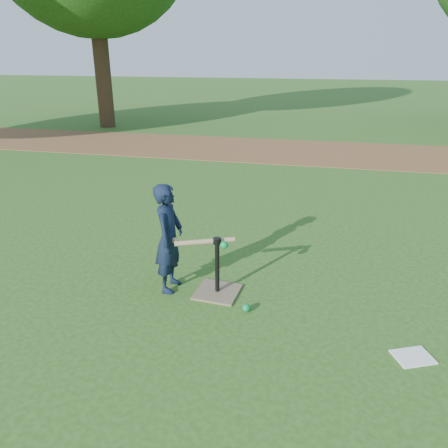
# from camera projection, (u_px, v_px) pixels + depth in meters

# --- Properties ---
(ground) EXTENTS (80.00, 80.00, 0.00)m
(ground) POSITION_uv_depth(u_px,v_px,m) (191.00, 309.00, 4.23)
(ground) COLOR #285116
(ground) RESTS_ON ground
(dirt_strip) EXTENTS (24.00, 3.00, 0.01)m
(dirt_strip) POSITION_uv_depth(u_px,v_px,m) (279.00, 150.00, 11.02)
(dirt_strip) COLOR brown
(dirt_strip) RESTS_ON ground
(child) EXTENTS (0.28, 0.42, 1.14)m
(child) POSITION_uv_depth(u_px,v_px,m) (169.00, 238.00, 4.41)
(child) COLOR black
(child) RESTS_ON ground
(wiffle_ball_ground) EXTENTS (0.08, 0.08, 0.08)m
(wiffle_ball_ground) POSITION_uv_depth(u_px,v_px,m) (246.00, 308.00, 4.17)
(wiffle_ball_ground) COLOR #0B8039
(wiffle_ball_ground) RESTS_ON ground
(clipboard) EXTENTS (0.37, 0.33, 0.01)m
(clipboard) POSITION_uv_depth(u_px,v_px,m) (413.00, 357.00, 3.56)
(clipboard) COLOR white
(clipboard) RESTS_ON ground
(batting_tee) EXTENTS (0.46, 0.46, 0.61)m
(batting_tee) POSITION_uv_depth(u_px,v_px,m) (217.00, 283.00, 4.48)
(batting_tee) COLOR #745F4A
(batting_tee) RESTS_ON ground
(swing_action) EXTENTS (0.62, 0.29, 0.08)m
(swing_action) POSITION_uv_depth(u_px,v_px,m) (206.00, 242.00, 4.30)
(swing_action) COLOR tan
(swing_action) RESTS_ON ground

